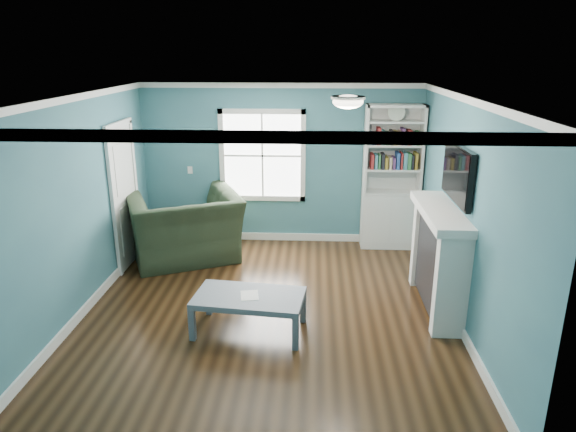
{
  "coord_description": "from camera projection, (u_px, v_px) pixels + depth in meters",
  "views": [
    {
      "loc": [
        0.54,
        -5.68,
        3.08
      ],
      "look_at": [
        0.22,
        0.4,
        1.11
      ],
      "focal_mm": 32.0,
      "sensor_mm": 36.0,
      "label": 1
    }
  ],
  "objects": [
    {
      "name": "bookshelf",
      "position": [
        391.0,
        192.0,
        8.19
      ],
      "size": [
        0.9,
        0.35,
        2.31
      ],
      "color": "silver",
      "rests_on": "ground"
    },
    {
      "name": "recliner",
      "position": [
        184.0,
        216.0,
        7.75
      ],
      "size": [
        1.87,
        1.59,
        1.39
      ],
      "primitive_type": "imported",
      "rotation": [
        0.0,
        0.0,
        -2.72
      ],
      "color": "black",
      "rests_on": "ground"
    },
    {
      "name": "paper_sheet",
      "position": [
        249.0,
        295.0,
        5.78
      ],
      "size": [
        0.24,
        0.28,
        0.0
      ],
      "primitive_type": "cube",
      "rotation": [
        0.0,
        0.0,
        0.16
      ],
      "color": "white",
      "rests_on": "coffee_table"
    },
    {
      "name": "door",
      "position": [
        124.0,
        194.0,
        7.48
      ],
      "size": [
        0.12,
        0.98,
        2.17
      ],
      "color": "silver",
      "rests_on": "ground"
    },
    {
      "name": "fireplace",
      "position": [
        439.0,
        260.0,
        6.27
      ],
      "size": [
        0.44,
        1.58,
        1.3
      ],
      "color": "black",
      "rests_on": "ground"
    },
    {
      "name": "ceiling_fixture",
      "position": [
        348.0,
        101.0,
        5.64
      ],
      "size": [
        0.38,
        0.38,
        0.15
      ],
      "color": "white",
      "rests_on": "room_walls"
    },
    {
      "name": "window",
      "position": [
        262.0,
        156.0,
        8.3
      ],
      "size": [
        1.4,
        0.06,
        1.5
      ],
      "color": "white",
      "rests_on": "room_walls"
    },
    {
      "name": "trim",
      "position": [
        267.0,
        216.0,
        5.99
      ],
      "size": [
        4.5,
        5.0,
        2.6
      ],
      "color": "white",
      "rests_on": "ground"
    },
    {
      "name": "room_walls",
      "position": [
        267.0,
        187.0,
        5.89
      ],
      "size": [
        5.0,
        5.0,
        5.0
      ],
      "color": "#346274",
      "rests_on": "ground"
    },
    {
      "name": "coffee_table",
      "position": [
        249.0,
        300.0,
        5.8
      ],
      "size": [
        1.29,
        0.8,
        0.45
      ],
      "rotation": [
        0.0,
        0.0,
        -0.11
      ],
      "color": "#545A65",
      "rests_on": "ground"
    },
    {
      "name": "tv",
      "position": [
        458.0,
        173.0,
        5.93
      ],
      "size": [
        0.06,
        1.1,
        0.65
      ],
      "primitive_type": "cube",
      "color": "black",
      "rests_on": "fireplace"
    },
    {
      "name": "floor",
      "position": [
        268.0,
        310.0,
        6.38
      ],
      "size": [
        5.0,
        5.0,
        0.0
      ],
      "primitive_type": "plane",
      "color": "black",
      "rests_on": "ground"
    },
    {
      "name": "light_switch",
      "position": [
        190.0,
        170.0,
        8.44
      ],
      "size": [
        0.08,
        0.01,
        0.12
      ],
      "primitive_type": "cube",
      "color": "white",
      "rests_on": "room_walls"
    }
  ]
}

